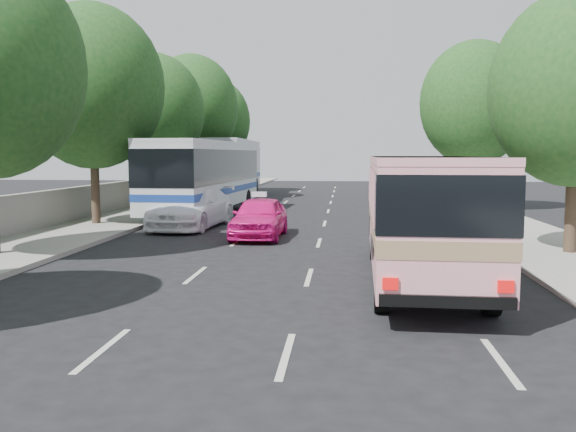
# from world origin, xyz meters

# --- Properties ---
(ground) EXTENTS (120.00, 120.00, 0.00)m
(ground) POSITION_xyz_m (0.00, 0.00, 0.00)
(ground) COLOR black
(ground) RESTS_ON ground
(sidewalk_left) EXTENTS (4.00, 90.00, 0.15)m
(sidewalk_left) POSITION_xyz_m (-8.50, 20.00, 0.07)
(sidewalk_left) COLOR #9E998E
(sidewalk_left) RESTS_ON ground
(sidewalk_right) EXTENTS (4.00, 90.00, 0.12)m
(sidewalk_right) POSITION_xyz_m (8.50, 20.00, 0.06)
(sidewalk_right) COLOR #9E998E
(sidewalk_right) RESTS_ON ground
(low_wall) EXTENTS (0.30, 90.00, 1.50)m
(low_wall) POSITION_xyz_m (-10.30, 20.00, 0.90)
(low_wall) COLOR #9E998E
(low_wall) RESTS_ON sidewalk_left
(tree_left_c) EXTENTS (6.00, 6.00, 9.35)m
(tree_left_c) POSITION_xyz_m (-8.62, 13.94, 6.12)
(tree_left_c) COLOR #38281E
(tree_left_c) RESTS_ON ground
(tree_left_d) EXTENTS (5.52, 5.52, 8.60)m
(tree_left_d) POSITION_xyz_m (-8.52, 21.94, 5.63)
(tree_left_d) COLOR #38281E
(tree_left_d) RESTS_ON ground
(tree_left_e) EXTENTS (6.30, 6.30, 9.82)m
(tree_left_e) POSITION_xyz_m (-8.42, 29.94, 6.43)
(tree_left_e) COLOR #38281E
(tree_left_e) RESTS_ON ground
(tree_left_f) EXTENTS (5.88, 5.88, 9.16)m
(tree_left_f) POSITION_xyz_m (-8.62, 37.94, 6.00)
(tree_left_f) COLOR #38281E
(tree_left_f) RESTS_ON ground
(tree_right_far) EXTENTS (6.00, 6.00, 9.35)m
(tree_right_far) POSITION_xyz_m (9.08, 23.94, 6.12)
(tree_right_far) COLOR #38281E
(tree_right_far) RESTS_ON ground
(pink_bus) EXTENTS (2.67, 9.52, 3.02)m
(pink_bus) POSITION_xyz_m (3.73, 3.91, 1.88)
(pink_bus) COLOR pink
(pink_bus) RESTS_ON ground
(pink_taxi) EXTENTS (1.87, 4.48, 1.52)m
(pink_taxi) POSITION_xyz_m (-1.26, 11.18, 0.76)
(pink_taxi) COLOR #F11587
(pink_taxi) RESTS_ON ground
(white_pickup) EXTENTS (2.97, 6.03, 1.69)m
(white_pickup) POSITION_xyz_m (-4.50, 13.98, 0.84)
(white_pickup) COLOR white
(white_pickup) RESTS_ON ground
(tour_coach_front) EXTENTS (3.35, 12.50, 3.70)m
(tour_coach_front) POSITION_xyz_m (-4.95, 18.44, 2.23)
(tour_coach_front) COLOR silver
(tour_coach_front) RESTS_ON ground
(tour_coach_rear) EXTENTS (3.48, 13.76, 4.09)m
(tour_coach_rear) POSITION_xyz_m (-6.30, 32.14, 2.46)
(tour_coach_rear) COLOR silver
(tour_coach_rear) RESTS_ON ground
(taxi_roof_sign) EXTENTS (0.55, 0.19, 0.18)m
(taxi_roof_sign) POSITION_xyz_m (-1.26, 11.18, 1.61)
(taxi_roof_sign) COLOR silver
(taxi_roof_sign) RESTS_ON pink_taxi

